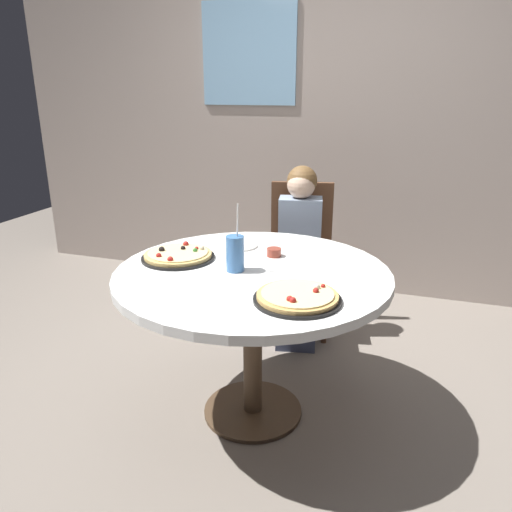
{
  "coord_description": "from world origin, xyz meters",
  "views": [
    {
      "loc": [
        0.66,
        -1.93,
        1.52
      ],
      "look_at": [
        0.0,
        0.05,
        0.8
      ],
      "focal_mm": 34.28,
      "sensor_mm": 36.0,
      "label": 1
    }
  ],
  "objects_px": {
    "chair_wooden": "(300,249)",
    "sauce_bowl": "(274,252)",
    "diner_child": "(298,265)",
    "pizza_cheese": "(178,255)",
    "plate_small": "(240,246)",
    "soda_cup": "(235,253)",
    "pizza_veggie": "(298,297)",
    "dining_table": "(253,290)"
  },
  "relations": [
    {
      "from": "chair_wooden",
      "to": "sauce_bowl",
      "type": "distance_m",
      "value": 0.85
    },
    {
      "from": "diner_child",
      "to": "pizza_cheese",
      "type": "distance_m",
      "value": 0.95
    },
    {
      "from": "diner_child",
      "to": "chair_wooden",
      "type": "bearing_deg",
      "value": 100.11
    },
    {
      "from": "plate_small",
      "to": "diner_child",
      "type": "bearing_deg",
      "value": 71.05
    },
    {
      "from": "soda_cup",
      "to": "sauce_bowl",
      "type": "relative_size",
      "value": 4.39
    },
    {
      "from": "diner_child",
      "to": "plate_small",
      "type": "distance_m",
      "value": 0.63
    },
    {
      "from": "pizza_veggie",
      "to": "soda_cup",
      "type": "distance_m",
      "value": 0.42
    },
    {
      "from": "dining_table",
      "to": "plate_small",
      "type": "xyz_separation_m",
      "value": [
        -0.17,
        0.3,
        0.1
      ]
    },
    {
      "from": "diner_child",
      "to": "soda_cup",
      "type": "distance_m",
      "value": 0.95
    },
    {
      "from": "chair_wooden",
      "to": "soda_cup",
      "type": "distance_m",
      "value": 1.1
    },
    {
      "from": "pizza_veggie",
      "to": "plate_small",
      "type": "height_order",
      "value": "pizza_veggie"
    },
    {
      "from": "pizza_veggie",
      "to": "sauce_bowl",
      "type": "height_order",
      "value": "pizza_veggie"
    },
    {
      "from": "soda_cup",
      "to": "plate_small",
      "type": "xyz_separation_m",
      "value": [
        -0.1,
        0.33,
        -0.08
      ]
    },
    {
      "from": "pizza_cheese",
      "to": "soda_cup",
      "type": "bearing_deg",
      "value": -11.94
    },
    {
      "from": "chair_wooden",
      "to": "soda_cup",
      "type": "bearing_deg",
      "value": -92.85
    },
    {
      "from": "chair_wooden",
      "to": "soda_cup",
      "type": "xyz_separation_m",
      "value": [
        -0.05,
        -1.06,
        0.3
      ]
    },
    {
      "from": "soda_cup",
      "to": "sauce_bowl",
      "type": "height_order",
      "value": "soda_cup"
    },
    {
      "from": "pizza_veggie",
      "to": "pizza_cheese",
      "type": "relative_size",
      "value": 0.98
    },
    {
      "from": "chair_wooden",
      "to": "plate_small",
      "type": "distance_m",
      "value": 0.77
    },
    {
      "from": "dining_table",
      "to": "sauce_bowl",
      "type": "bearing_deg",
      "value": 79.9
    },
    {
      "from": "pizza_veggie",
      "to": "plate_small",
      "type": "distance_m",
      "value": 0.72
    },
    {
      "from": "dining_table",
      "to": "sauce_bowl",
      "type": "xyz_separation_m",
      "value": [
        0.04,
        0.21,
        0.12
      ]
    },
    {
      "from": "plate_small",
      "to": "chair_wooden",
      "type": "bearing_deg",
      "value": 77.95
    },
    {
      "from": "dining_table",
      "to": "soda_cup",
      "type": "xyz_separation_m",
      "value": [
        -0.07,
        -0.03,
        0.18
      ]
    },
    {
      "from": "pizza_cheese",
      "to": "sauce_bowl",
      "type": "distance_m",
      "value": 0.46
    },
    {
      "from": "chair_wooden",
      "to": "sauce_bowl",
      "type": "bearing_deg",
      "value": -86.09
    },
    {
      "from": "pizza_veggie",
      "to": "soda_cup",
      "type": "bearing_deg",
      "value": 145.68
    },
    {
      "from": "soda_cup",
      "to": "sauce_bowl",
      "type": "distance_m",
      "value": 0.27
    },
    {
      "from": "dining_table",
      "to": "chair_wooden",
      "type": "bearing_deg",
      "value": 90.98
    },
    {
      "from": "chair_wooden",
      "to": "pizza_veggie",
      "type": "relative_size",
      "value": 2.79
    },
    {
      "from": "sauce_bowl",
      "to": "plate_small",
      "type": "bearing_deg",
      "value": 156.68
    },
    {
      "from": "pizza_cheese",
      "to": "plate_small",
      "type": "bearing_deg",
      "value": 51.37
    },
    {
      "from": "pizza_veggie",
      "to": "pizza_cheese",
      "type": "xyz_separation_m",
      "value": [
        -0.66,
        0.3,
        0.0
      ]
    },
    {
      "from": "chair_wooden",
      "to": "plate_small",
      "type": "bearing_deg",
      "value": -102.05
    },
    {
      "from": "soda_cup",
      "to": "sauce_bowl",
      "type": "xyz_separation_m",
      "value": [
        0.11,
        0.24,
        -0.06
      ]
    },
    {
      "from": "chair_wooden",
      "to": "diner_child",
      "type": "bearing_deg",
      "value": -79.89
    },
    {
      "from": "dining_table",
      "to": "pizza_veggie",
      "type": "relative_size",
      "value": 3.62
    },
    {
      "from": "sauce_bowl",
      "to": "plate_small",
      "type": "height_order",
      "value": "sauce_bowl"
    },
    {
      "from": "soda_cup",
      "to": "diner_child",
      "type": "bearing_deg",
      "value": 84.49
    },
    {
      "from": "chair_wooden",
      "to": "pizza_cheese",
      "type": "distance_m",
      "value": 1.08
    },
    {
      "from": "pizza_veggie",
      "to": "pizza_cheese",
      "type": "height_order",
      "value": "pizza_cheese"
    },
    {
      "from": "chair_wooden",
      "to": "pizza_cheese",
      "type": "relative_size",
      "value": 2.74
    }
  ]
}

